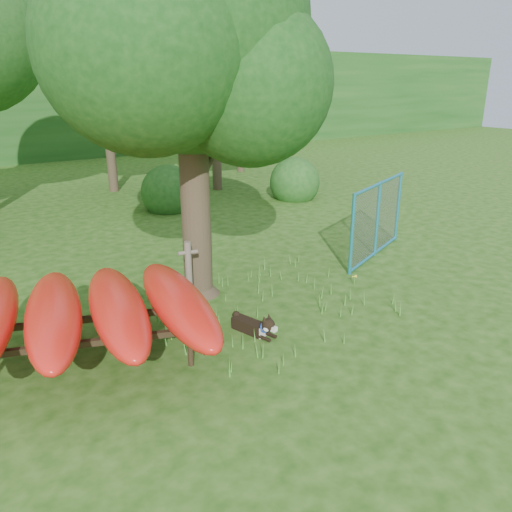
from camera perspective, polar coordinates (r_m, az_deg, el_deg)
ground at (r=8.65m, az=3.41°, el=-8.72°), size 80.00×80.00×0.00m
oak_tree at (r=9.37m, az=-8.03°, el=22.91°), size 5.38×4.68×7.00m
wooden_post at (r=9.27m, az=-7.67°, el=-2.08°), size 0.37×0.15×1.33m
kayak_rack at (r=7.73m, az=-18.84°, el=-6.06°), size 4.00×4.31×1.16m
husky_dog at (r=8.51m, az=-0.04°, el=-7.99°), size 0.44×0.98×0.44m
fence_section at (r=12.39m, az=13.70°, el=4.11°), size 2.93×1.27×3.05m
wildflower_clump at (r=10.68m, az=11.22°, el=-2.39°), size 0.10×0.10×0.22m
bg_tree_c at (r=20.00m, az=-17.02°, el=18.73°), size 4.00×4.00×6.12m
bg_tree_d at (r=19.61m, az=-4.82°, el=22.31°), size 4.80×4.80×7.50m
bg_tree_e at (r=23.73m, az=-1.89°, el=22.20°), size 4.60×4.60×7.55m
shrub_right at (r=18.39m, az=4.39°, el=6.56°), size 1.80×1.80×1.80m
shrub_mid at (r=16.94m, az=-9.85°, el=5.21°), size 1.80×1.80×1.80m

